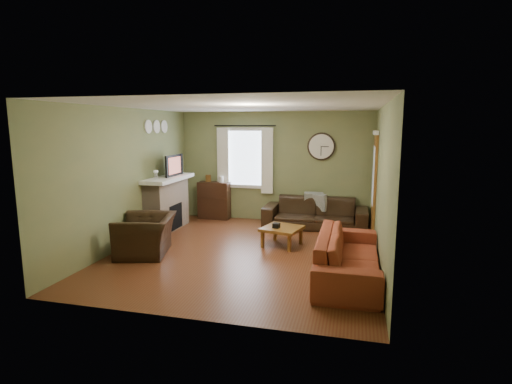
% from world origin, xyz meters
% --- Properties ---
extents(floor, '(4.60, 5.20, 0.00)m').
position_xyz_m(floor, '(0.00, 0.00, 0.00)').
color(floor, '#592C18').
rests_on(floor, ground).
extents(ceiling, '(4.60, 5.20, 0.00)m').
position_xyz_m(ceiling, '(0.00, 0.00, 2.60)').
color(ceiling, white).
rests_on(ceiling, ground).
extents(wall_left, '(0.00, 5.20, 2.60)m').
position_xyz_m(wall_left, '(-2.30, 0.00, 1.30)').
color(wall_left, olive).
rests_on(wall_left, ground).
extents(wall_right, '(0.00, 5.20, 2.60)m').
position_xyz_m(wall_right, '(2.30, 0.00, 1.30)').
color(wall_right, olive).
rests_on(wall_right, ground).
extents(wall_back, '(4.60, 0.00, 2.60)m').
position_xyz_m(wall_back, '(0.00, 2.60, 1.30)').
color(wall_back, olive).
rests_on(wall_back, ground).
extents(wall_front, '(4.60, 0.00, 2.60)m').
position_xyz_m(wall_front, '(0.00, -2.60, 1.30)').
color(wall_front, olive).
rests_on(wall_front, ground).
extents(fireplace, '(0.40, 1.40, 1.10)m').
position_xyz_m(fireplace, '(-2.10, 1.15, 0.55)').
color(fireplace, tan).
rests_on(fireplace, floor).
extents(firebox, '(0.04, 0.60, 0.55)m').
position_xyz_m(firebox, '(-1.91, 1.15, 0.30)').
color(firebox, black).
rests_on(firebox, fireplace).
extents(mantel, '(0.58, 1.60, 0.08)m').
position_xyz_m(mantel, '(-2.07, 1.15, 1.14)').
color(mantel, white).
rests_on(mantel, fireplace).
extents(tv, '(0.08, 0.60, 0.35)m').
position_xyz_m(tv, '(-2.05, 1.30, 1.35)').
color(tv, black).
rests_on(tv, mantel).
extents(tv_screen, '(0.02, 0.62, 0.36)m').
position_xyz_m(tv_screen, '(-1.97, 1.30, 1.41)').
color(tv_screen, '#994C3F').
rests_on(tv_screen, mantel).
extents(medallion_left, '(0.28, 0.28, 0.03)m').
position_xyz_m(medallion_left, '(-2.28, 0.80, 2.25)').
color(medallion_left, white).
rests_on(medallion_left, wall_left).
extents(medallion_mid, '(0.28, 0.28, 0.03)m').
position_xyz_m(medallion_mid, '(-2.28, 1.15, 2.25)').
color(medallion_mid, white).
rests_on(medallion_mid, wall_left).
extents(medallion_right, '(0.28, 0.28, 0.03)m').
position_xyz_m(medallion_right, '(-2.28, 1.50, 2.25)').
color(medallion_right, white).
rests_on(medallion_right, wall_left).
extents(window_pane, '(1.00, 0.02, 1.30)m').
position_xyz_m(window_pane, '(-0.70, 2.58, 1.50)').
color(window_pane, silver).
rests_on(window_pane, wall_back).
extents(curtain_rod, '(0.03, 0.03, 1.50)m').
position_xyz_m(curtain_rod, '(-0.70, 2.48, 2.27)').
color(curtain_rod, black).
rests_on(curtain_rod, wall_back).
extents(curtain_left, '(0.28, 0.04, 1.55)m').
position_xyz_m(curtain_left, '(-1.25, 2.48, 1.45)').
color(curtain_left, white).
rests_on(curtain_left, wall_back).
extents(curtain_right, '(0.28, 0.04, 1.55)m').
position_xyz_m(curtain_right, '(-0.15, 2.48, 1.45)').
color(curtain_right, white).
rests_on(curtain_right, wall_back).
extents(wall_clock, '(0.64, 0.06, 0.64)m').
position_xyz_m(wall_clock, '(1.10, 2.55, 1.80)').
color(wall_clock, white).
rests_on(wall_clock, wall_back).
extents(door, '(0.05, 0.90, 2.10)m').
position_xyz_m(door, '(2.27, 1.85, 1.05)').
color(door, brown).
rests_on(door, floor).
extents(bookshelf, '(0.77, 0.33, 0.91)m').
position_xyz_m(bookshelf, '(-1.47, 2.42, 0.45)').
color(bookshelf, black).
rests_on(bookshelf, floor).
extents(book, '(0.29, 0.30, 0.02)m').
position_xyz_m(book, '(-1.38, 2.49, 0.96)').
color(book, brown).
rests_on(book, bookshelf).
extents(sofa_brown, '(2.30, 0.90, 0.67)m').
position_xyz_m(sofa_brown, '(1.03, 2.13, 0.34)').
color(sofa_brown, black).
rests_on(sofa_brown, floor).
extents(pillow_left, '(0.40, 0.26, 0.38)m').
position_xyz_m(pillow_left, '(1.09, 2.29, 0.55)').
color(pillow_left, gray).
rests_on(pillow_left, sofa_brown).
extents(pillow_right, '(0.43, 0.15, 0.43)m').
position_xyz_m(pillow_right, '(0.98, 2.35, 0.55)').
color(pillow_right, gray).
rests_on(pillow_right, sofa_brown).
extents(sofa_red, '(0.90, 2.31, 0.67)m').
position_xyz_m(sofa_red, '(1.83, -0.76, 0.34)').
color(sofa_red, maroon).
rests_on(sofa_red, floor).
extents(armchair, '(1.17, 1.27, 0.69)m').
position_xyz_m(armchair, '(-1.69, -0.51, 0.35)').
color(armchair, black).
rests_on(armchair, floor).
extents(coffee_table, '(0.84, 0.84, 0.37)m').
position_xyz_m(coffee_table, '(0.57, 0.56, 0.18)').
color(coffee_table, brown).
rests_on(coffee_table, floor).
extents(tissue_box, '(0.14, 0.14, 0.09)m').
position_xyz_m(tissue_box, '(0.48, 0.48, 0.40)').
color(tissue_box, black).
rests_on(tissue_box, coffee_table).
extents(wine_glass_a, '(0.07, 0.07, 0.20)m').
position_xyz_m(wine_glass_a, '(-2.05, 0.57, 1.28)').
color(wine_glass_a, white).
rests_on(wine_glass_a, mantel).
extents(wine_glass_b, '(0.07, 0.07, 0.19)m').
position_xyz_m(wine_glass_b, '(-2.05, 0.65, 1.28)').
color(wine_glass_b, white).
rests_on(wine_glass_b, mantel).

